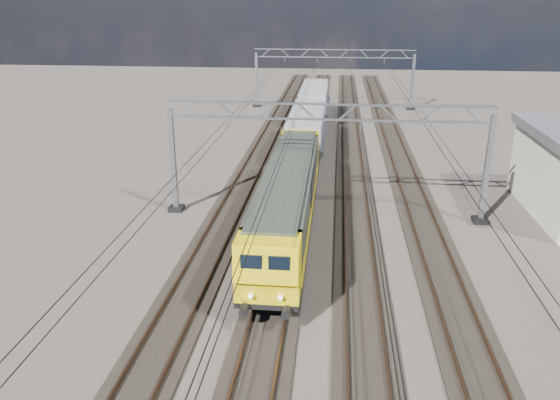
# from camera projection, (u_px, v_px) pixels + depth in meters

# --- Properties ---
(ground) EXTENTS (160.00, 160.00, 0.00)m
(ground) POSITION_uv_depth(u_px,v_px,m) (322.00, 243.00, 30.51)
(ground) COLOR black
(ground) RESTS_ON ground
(track_outer_west) EXTENTS (2.60, 140.00, 0.30)m
(track_outer_west) POSITION_uv_depth(u_px,v_px,m) (217.00, 237.00, 31.07)
(track_outer_west) COLOR black
(track_outer_west) RESTS_ON ground
(track_loco) EXTENTS (2.60, 140.00, 0.30)m
(track_loco) POSITION_uv_depth(u_px,v_px,m) (286.00, 240.00, 30.68)
(track_loco) COLOR black
(track_loco) RESTS_ON ground
(track_inner_east) EXTENTS (2.60, 140.00, 0.30)m
(track_inner_east) POSITION_uv_depth(u_px,v_px,m) (358.00, 243.00, 30.29)
(track_inner_east) COLOR black
(track_inner_east) RESTS_ON ground
(track_outer_east) EXTENTS (2.60, 140.00, 0.30)m
(track_outer_east) POSITION_uv_depth(u_px,v_px,m) (432.00, 247.00, 29.90)
(track_outer_east) COLOR black
(track_outer_east) RESTS_ON ground
(catenary_gantry_mid) EXTENTS (19.90, 0.90, 7.11)m
(catenary_gantry_mid) POSITION_uv_depth(u_px,v_px,m) (326.00, 156.00, 32.88)
(catenary_gantry_mid) COLOR gray
(catenary_gantry_mid) RESTS_ON ground
(catenary_gantry_far) EXTENTS (19.90, 0.90, 7.11)m
(catenary_gantry_far) POSITION_uv_depth(u_px,v_px,m) (333.00, 76.00, 66.44)
(catenary_gantry_far) COLOR gray
(catenary_gantry_far) RESTS_ON ground
(overhead_wires) EXTENTS (12.03, 140.00, 0.53)m
(overhead_wires) POSITION_uv_depth(u_px,v_px,m) (328.00, 113.00, 35.97)
(overhead_wires) COLOR black
(overhead_wires) RESTS_ON ground
(locomotive) EXTENTS (2.76, 21.10, 3.62)m
(locomotive) POSITION_uv_depth(u_px,v_px,m) (288.00, 196.00, 30.94)
(locomotive) COLOR black
(locomotive) RESTS_ON ground
(hopper_wagon_lead) EXTENTS (3.38, 13.00, 3.25)m
(hopper_wagon_lead) POSITION_uv_depth(u_px,v_px,m) (307.00, 128.00, 47.47)
(hopper_wagon_lead) COLOR black
(hopper_wagon_lead) RESTS_ON ground
(hopper_wagon_mid) EXTENTS (3.38, 13.00, 3.25)m
(hopper_wagon_mid) POSITION_uv_depth(u_px,v_px,m) (314.00, 100.00, 60.71)
(hopper_wagon_mid) COLOR black
(hopper_wagon_mid) RESTS_ON ground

